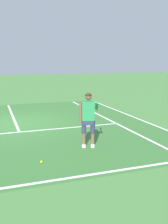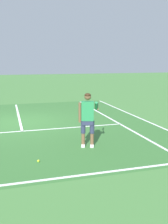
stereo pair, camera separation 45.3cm
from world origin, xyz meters
name	(u,v)px [view 2 (the right image)]	position (x,y,z in m)	size (l,w,h in m)	color
ground_plane	(20,123)	(0.00, 0.00, 0.00)	(80.00, 80.00, 0.00)	#477F3D
court_inner_surface	(21,125)	(0.00, -0.52, 0.00)	(10.98, 11.24, 0.00)	#387033
line_baseline	(34,181)	(0.00, -5.95, 0.00)	(10.98, 0.10, 0.01)	white
line_service	(22,131)	(0.00, -1.50, 0.00)	(8.23, 0.10, 0.01)	white
line_centre_service	(18,115)	(0.00, 1.70, 0.00)	(0.10, 6.40, 0.01)	white
line_singles_right	(111,119)	(4.12, -0.52, 0.00)	(0.10, 10.84, 0.01)	white
line_doubles_right	(138,117)	(5.49, -0.52, 0.00)	(0.10, 10.84, 0.01)	white
tennis_player	(88,116)	(1.90, -3.96, 0.99)	(0.91, 1.01, 1.71)	white
tennis_ball_near_feet	(38,161)	(0.23, -4.82, 0.03)	(0.07, 0.07, 0.07)	#CCE02D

